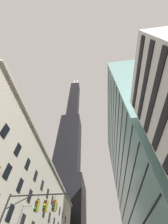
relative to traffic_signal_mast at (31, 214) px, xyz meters
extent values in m
cube|color=beige|center=(-14.18, 23.39, 6.59)|extent=(14.01, 68.93, 24.75)
cube|color=#B2A893|center=(-6.92, 23.39, 18.27)|extent=(0.70, 68.93, 0.60)
cube|color=black|center=(-7.12, 7.93, 2.42)|extent=(0.14, 1.40, 2.20)
cube|color=black|center=(-7.12, 12.93, 2.42)|extent=(0.14, 1.40, 2.20)
cube|color=black|center=(-7.12, 2.93, 6.62)|extent=(0.14, 1.40, 2.20)
cube|color=black|center=(-7.12, 7.93, 6.62)|extent=(0.14, 1.40, 2.20)
cube|color=black|center=(-7.12, 12.93, 6.62)|extent=(0.14, 1.40, 2.20)
cube|color=black|center=(-7.12, 17.93, 6.62)|extent=(0.14, 1.40, 2.20)
cube|color=black|center=(-7.12, 22.93, 6.62)|extent=(0.14, 1.40, 2.20)
cube|color=black|center=(-7.12, 27.93, 6.62)|extent=(0.14, 1.40, 2.20)
cube|color=black|center=(-7.12, 32.93, 6.62)|extent=(0.14, 1.40, 2.20)
cube|color=black|center=(-7.12, -2.07, 10.82)|extent=(0.14, 1.40, 2.20)
cube|color=black|center=(-7.12, 2.93, 10.82)|extent=(0.14, 1.40, 2.20)
cube|color=black|center=(-7.12, 7.93, 10.82)|extent=(0.14, 1.40, 2.20)
cube|color=black|center=(-7.12, 12.93, 10.82)|extent=(0.14, 1.40, 2.20)
cube|color=black|center=(-7.12, 17.93, 10.82)|extent=(0.14, 1.40, 2.20)
cube|color=black|center=(-7.12, 22.93, 10.82)|extent=(0.14, 1.40, 2.20)
cube|color=black|center=(-7.12, 27.93, 10.82)|extent=(0.14, 1.40, 2.20)
cube|color=black|center=(-7.12, 32.93, 10.82)|extent=(0.14, 1.40, 2.20)
cube|color=black|center=(-7.12, 37.93, 10.82)|extent=(0.14, 1.40, 2.20)
cube|color=black|center=(-7.12, 42.93, 10.82)|extent=(0.14, 1.40, 2.20)
cube|color=black|center=(-7.12, 47.93, 10.82)|extent=(0.14, 1.40, 2.20)
cube|color=black|center=(-16.71, 78.95, 16.61)|extent=(27.10, 27.10, 44.77)
cube|color=black|center=(-16.71, 78.95, 71.56)|extent=(18.97, 18.97, 65.13)
cube|color=black|center=(-16.71, 78.95, 144.82)|extent=(12.19, 12.19, 81.41)
cylinder|color=silver|center=(-19.15, 78.95, 196.13)|extent=(1.20, 1.20, 21.21)
cylinder|color=silver|center=(-14.27, 78.95, 196.13)|extent=(1.20, 1.20, 21.21)
cube|color=black|center=(14.78, -6.97, 6.22)|extent=(0.16, 11.40, 1.10)
cube|color=black|center=(14.78, -6.97, 9.22)|extent=(0.16, 11.40, 1.10)
cube|color=black|center=(14.78, -6.97, 12.22)|extent=(0.16, 11.40, 1.10)
cube|color=black|center=(14.78, -6.97, 15.22)|extent=(0.16, 11.40, 1.10)
cube|color=gray|center=(22.39, 26.50, 22.09)|extent=(15.11, 49.15, 55.74)
cube|color=black|center=(14.79, 26.50, 6.22)|extent=(0.12, 48.15, 0.24)
cube|color=black|center=(14.79, 26.50, 10.22)|extent=(0.12, 48.15, 0.24)
cube|color=black|center=(14.79, 26.50, 14.22)|extent=(0.12, 48.15, 0.24)
cube|color=black|center=(14.79, 26.50, 18.22)|extent=(0.12, 48.15, 0.24)
cube|color=black|center=(14.79, 26.50, 22.22)|extent=(0.12, 48.15, 0.24)
cube|color=black|center=(14.79, 26.50, 26.22)|extent=(0.12, 48.15, 0.24)
cube|color=black|center=(14.79, 26.50, 30.22)|extent=(0.12, 48.15, 0.24)
cube|color=black|center=(14.79, 26.50, 34.22)|extent=(0.12, 48.15, 0.24)
cube|color=black|center=(14.79, 26.50, 38.22)|extent=(0.12, 48.15, 0.24)
cube|color=black|center=(14.79, 26.50, 42.22)|extent=(0.12, 48.15, 0.24)
cube|color=black|center=(14.79, 26.50, 46.22)|extent=(0.12, 48.15, 0.24)
cylinder|color=black|center=(0.49, -0.05, 1.79)|extent=(7.16, 0.14, 0.14)
cylinder|color=black|center=(-1.66, -0.05, 1.19)|extent=(2.94, 0.10, 1.49)
cylinder|color=black|center=(0.40, -0.05, 1.49)|extent=(0.04, 0.04, 0.60)
cube|color=black|center=(0.40, -0.05, 0.74)|extent=(0.30, 0.30, 0.90)
cube|color=olive|center=(0.40, 0.12, 0.74)|extent=(0.40, 0.40, 1.04)
sphere|color=#450808|center=(0.40, -0.21, 1.02)|extent=(0.20, 0.20, 0.20)
sphere|color=#4B3A08|center=(0.40, -0.21, 0.74)|extent=(0.20, 0.20, 0.20)
sphere|color=green|center=(0.40, -0.21, 0.46)|extent=(0.20, 0.20, 0.20)
cylinder|color=black|center=(1.39, -0.05, 1.49)|extent=(0.04, 0.04, 0.60)
cube|color=black|center=(1.39, -0.05, 0.74)|extent=(0.30, 0.30, 0.90)
cube|color=olive|center=(1.39, 0.12, 0.74)|extent=(0.40, 0.40, 1.04)
sphere|color=#450808|center=(1.39, -0.21, 1.02)|extent=(0.20, 0.20, 0.20)
sphere|color=yellow|center=(1.39, -0.21, 0.74)|extent=(0.20, 0.20, 0.20)
sphere|color=#083D10|center=(1.39, -0.21, 0.46)|extent=(0.20, 0.20, 0.20)
cylinder|color=black|center=(2.37, -0.05, 1.49)|extent=(0.04, 0.04, 0.60)
cube|color=black|center=(2.37, -0.05, 0.74)|extent=(0.30, 0.30, 0.90)
cube|color=olive|center=(2.37, 0.12, 0.74)|extent=(0.40, 0.40, 1.04)
sphere|color=red|center=(2.37, -0.21, 1.02)|extent=(0.20, 0.20, 0.20)
sphere|color=#4B3A08|center=(2.37, -0.21, 0.74)|extent=(0.20, 0.20, 0.20)
sphere|color=#083D10|center=(2.37, -0.21, 0.46)|extent=(0.20, 0.20, 0.20)
cylinder|color=#47474C|center=(-4.17, 7.59, 3.12)|extent=(1.86, 0.10, 0.10)
ellipsoid|color=#EFE5C6|center=(-3.24, 7.59, 3.02)|extent=(0.56, 0.32, 0.24)
camera|label=1|loc=(7.47, -16.34, -4.40)|focal=21.39mm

